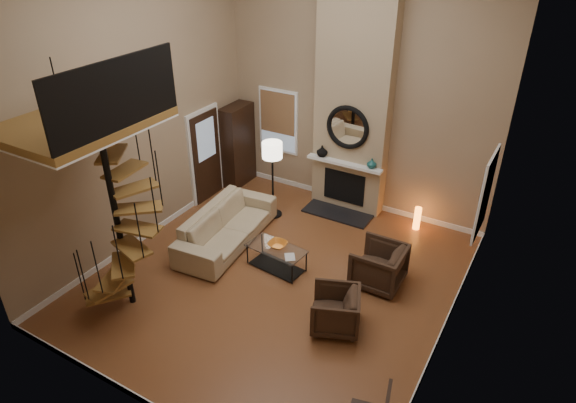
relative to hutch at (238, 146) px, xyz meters
The scene contains 30 objects.
ground 4.03m from the hutch, 45.03° to the right, with size 6.00×6.50×0.01m, color #94582F.
back_wall 3.34m from the hutch, ahead, with size 6.00×0.02×5.50m, color #9D8465.
front_wall 6.87m from the hutch, 65.31° to the right, with size 6.00×0.02×5.50m, color #9D8465.
left_wall 3.31m from the hutch, 94.77° to the right, with size 0.02×6.50×5.50m, color #9D8465.
right_wall 6.65m from the hutch, 25.66° to the right, with size 0.02×6.50×5.50m, color #9D8465.
baseboard_back 2.95m from the hutch, ahead, with size 6.00×0.02×0.12m, color white.
baseboard_left 2.92m from the hutch, 94.57° to the right, with size 0.02×6.50×0.12m, color white.
baseboard_right 6.45m from the hutch, 25.70° to the right, with size 0.02×6.50×0.12m, color white.
chimney_breast 3.31m from the hutch, ahead, with size 1.60×0.38×5.50m, color tan.
hearth 2.93m from the hutch, ahead, with size 1.50×0.60×0.04m, color black.
firebox 2.80m from the hutch, ahead, with size 0.95×0.02×0.72m, color black.
mantel 2.78m from the hutch, ahead, with size 1.70×0.18×0.06m, color white.
mirror_frame 2.94m from the hutch, ahead, with size 0.94×0.94×0.10m, color black.
mirror_disc 2.94m from the hutch, ahead, with size 0.80×0.80×0.01m, color white.
vase_left 2.25m from the hutch, ahead, with size 0.24×0.24×0.25m, color black.
vase_right 3.39m from the hutch, ahead, with size 0.20×0.20×0.21m, color #164E4F.
window_back 1.19m from the hutch, 27.42° to the left, with size 1.02×0.06×1.52m.
window_right 5.83m from the hutch, ahead, with size 0.06×1.02×1.52m.
entry_door 0.99m from the hutch, 100.84° to the right, with size 0.10×1.05×2.16m.
loft 5.16m from the hutch, 81.00° to the right, with size 1.70×2.20×1.09m.
spiral_stair 4.74m from the hutch, 77.80° to the right, with size 1.47×1.47×4.06m.
hutch is the anchor object (origin of this frame).
sofa 2.69m from the hutch, 60.26° to the right, with size 2.53×0.99×0.74m, color tan.
armchair_near 4.92m from the hutch, 23.78° to the right, with size 0.85×0.87×0.79m, color #3B281B.
armchair_far 5.48m from the hutch, 38.14° to the right, with size 0.74×0.76×0.69m, color #3B281B.
coffee_table 3.70m from the hutch, 44.10° to the right, with size 1.14×0.66×0.43m.
bowl 3.63m from the hutch, 43.53° to the right, with size 0.35×0.35×0.09m, color orange.
book 4.03m from the hutch, 42.15° to the right, with size 0.18×0.24×0.02m, color gray.
floor_lamp 1.86m from the hutch, 30.67° to the right, with size 0.42×0.42×1.74m.
accent_lamp 4.51m from the hutch, ahead, with size 0.14×0.14×0.51m, color orange.
Camera 1 is at (3.83, -6.20, 5.77)m, focal length 31.40 mm.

